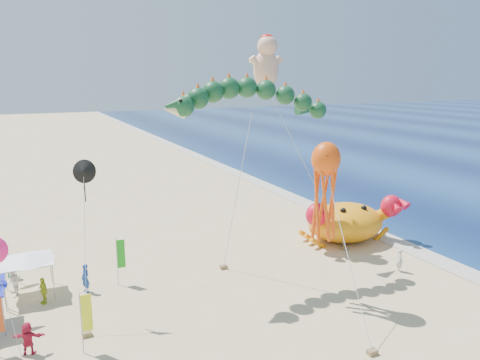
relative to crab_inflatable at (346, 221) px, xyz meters
name	(u,v)px	position (x,y,z in m)	size (l,w,h in m)	color
ground	(279,277)	(-8.56, -3.88, -1.69)	(320.00, 320.00, 0.00)	#D1B784
foam_strip	(412,249)	(3.44, -3.88, -1.68)	(320.00, 320.00, 0.00)	silver
crab_inflatable	(346,221)	(0.00, 0.00, 0.00)	(8.73, 5.85, 3.83)	orange
dragon_kite	(249,104)	(-10.27, -2.67, 9.85)	(11.73, 3.56, 12.82)	#103C20
cherub_kite	(267,63)	(-5.98, 3.02, 12.58)	(5.89, 5.83, 16.39)	#ECB090
octopus_kite	(325,184)	(-7.93, -7.80, 5.52)	(2.21, 6.88, 9.65)	#E74B0C
canopy_white	(27,258)	(-23.88, 0.44, 0.76)	(3.19, 3.19, 2.71)	gray
feather_flags	(38,296)	(-23.53, -4.48, 0.33)	(10.87, 7.10, 3.20)	gray
beachgoers	(61,288)	(-22.17, -1.35, -0.84)	(25.28, 11.37, 1.85)	#AEC122
small_kites	(12,216)	(-24.38, -1.85, 4.10)	(6.93, 13.64, 8.92)	#FF1C77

